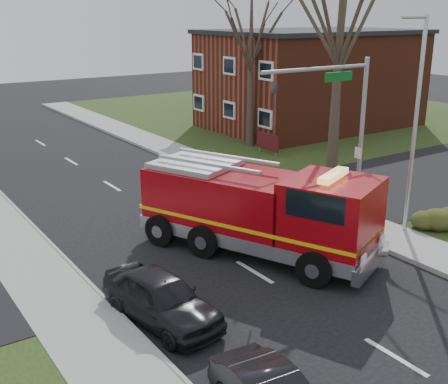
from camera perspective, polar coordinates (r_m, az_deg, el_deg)
ground at (r=19.37m, az=3.10°, el=-8.14°), size 120.00×120.00×0.00m
sidewalk_right at (r=23.34m, az=15.35°, el=-3.94°), size 2.40×80.00×0.15m
sidewalk_left at (r=16.75m, az=-14.50°, el=-12.90°), size 2.40×80.00×0.15m
brick_building at (r=43.74m, az=8.87°, el=11.29°), size 15.40×10.40×7.25m
health_center_sign at (r=34.59m, az=4.46°, el=5.08°), size 0.12×2.00×1.40m
hedge_corner at (r=24.74m, az=21.45°, el=-2.07°), size 2.80×2.00×0.90m
bare_tree_near at (r=28.26m, az=11.67°, el=15.32°), size 6.00×6.00×12.00m
bare_tree_far at (r=36.08m, az=2.77°, el=14.65°), size 5.25×5.25×10.50m
traffic_signal_mast at (r=22.35m, az=11.72°, el=7.76°), size 5.29×0.18×6.80m
streetlight_pole at (r=22.55m, az=18.82°, el=6.86°), size 1.48×0.16×8.40m
fire_engine at (r=20.35m, az=3.68°, el=-2.05°), size 6.09×9.05×3.47m
parked_car_maroon at (r=16.33m, az=-6.39°, el=-10.63°), size 2.30×4.45×1.45m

